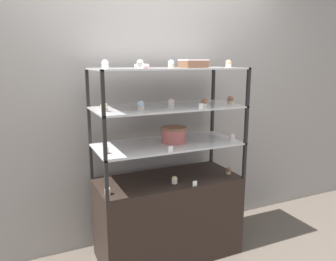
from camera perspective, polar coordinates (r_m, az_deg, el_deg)
name	(u,v)px	position (r m, az deg, el deg)	size (l,w,h in m)	color
ground_plane	(168,253)	(3.05, 0.00, -20.49)	(20.00, 20.00, 0.00)	brown
back_wall	(149,99)	(2.97, -3.31, 5.41)	(8.00, 0.05, 2.60)	gray
display_base	(168,216)	(2.88, 0.00, -14.73)	(1.18, 0.53, 0.69)	black
display_riser_lower	(168,145)	(2.66, 0.00, -2.60)	(1.18, 0.53, 0.30)	black
display_riser_middle	(168,109)	(2.60, 0.00, 3.83)	(1.18, 0.53, 0.30)	black
display_riser_upper	(168,70)	(2.57, 0.00, 10.47)	(1.18, 0.53, 0.30)	black
layer_cake_centerpiece	(174,135)	(2.67, 0.99, -0.71)	(0.21, 0.21, 0.13)	#C66660
sheet_cake_frosted	(193,63)	(2.63, 4.42, 11.57)	(0.19, 0.17, 0.06)	brown
cupcake_0	(108,191)	(2.46, -10.47, -10.30)	(0.05, 0.05, 0.06)	#CCB28C
cupcake_1	(175,180)	(2.63, 1.21, -8.59)	(0.05, 0.05, 0.06)	white
cupcake_2	(228,171)	(2.89, 10.47, -6.87)	(0.05, 0.05, 0.06)	#CCB28C
price_tag_0	(195,184)	(2.58, 4.70, -9.20)	(0.04, 0.00, 0.04)	white
cupcake_3	(105,150)	(2.39, -10.86, -3.34)	(0.05, 0.05, 0.06)	#CCB28C
cupcake_4	(232,137)	(2.79, 11.11, -1.15)	(0.05, 0.05, 0.06)	white
price_tag_1	(171,149)	(2.40, 0.46, -3.27)	(0.04, 0.00, 0.04)	white
cupcake_5	(104,107)	(2.37, -11.07, 3.99)	(0.05, 0.05, 0.07)	#CCB28C
cupcake_6	(141,105)	(2.42, -4.73, 4.37)	(0.05, 0.05, 0.07)	beige
cupcake_7	(171,103)	(2.56, 0.57, 4.82)	(0.05, 0.05, 0.07)	white
cupcake_8	(204,103)	(2.60, 6.32, 4.85)	(0.05, 0.05, 0.07)	beige
cupcake_9	(230,100)	(2.80, 10.83, 5.23)	(0.05, 0.05, 0.07)	#CCB28C
price_tag_2	(201,106)	(2.45, 5.78, 4.20)	(0.04, 0.00, 0.04)	white
cupcake_10	(105,64)	(2.28, -10.90, 11.24)	(0.05, 0.05, 0.06)	beige
cupcake_11	(140,64)	(2.33, -4.86, 11.42)	(0.05, 0.05, 0.06)	white
cupcake_12	(171,64)	(2.51, 0.55, 11.51)	(0.05, 0.05, 0.06)	#CCB28C
cupcake_13	(229,64)	(2.78, 10.50, 11.37)	(0.05, 0.05, 0.06)	beige
price_tag_3	(140,66)	(2.22, -4.97, 11.21)	(0.04, 0.00, 0.04)	white
donut_glazed	(142,66)	(2.44, -4.58, 11.13)	(0.11, 0.11, 0.03)	#EFB2BC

